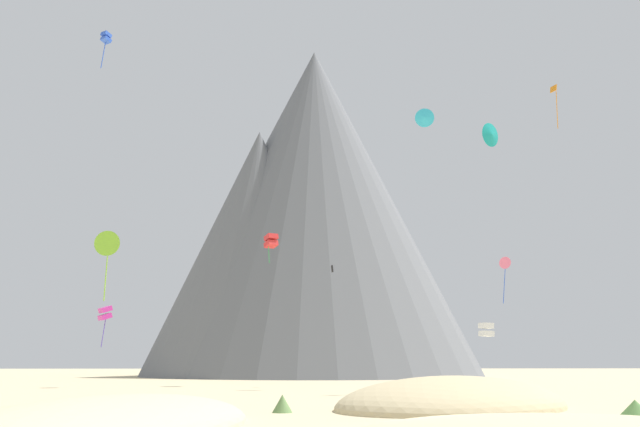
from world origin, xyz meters
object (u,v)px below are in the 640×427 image
(kite_rainbow_mid, at_px, (505,264))
(kite_orange_high, at_px, (555,97))
(kite_lime_low, at_px, (107,245))
(kite_black_low, at_px, (332,269))
(bush_ridge_crest, at_px, (448,398))
(kite_magenta_low, at_px, (105,313))
(kite_red_mid, at_px, (271,241))
(rock_massif, at_px, (296,224))
(bush_low_patch, at_px, (282,404))
(kite_cyan_high, at_px, (425,118))
(kite_white_low, at_px, (486,330))
(kite_blue_high, at_px, (106,38))
(kite_teal_mid, at_px, (491,135))
(bush_near_left, at_px, (635,407))

(kite_rainbow_mid, bearing_deg, kite_orange_high, 126.93)
(kite_lime_low, distance_m, kite_black_low, 38.12)
(bush_ridge_crest, bearing_deg, kite_magenta_low, 137.24)
(kite_lime_low, height_order, kite_red_mid, kite_red_mid)
(rock_massif, bearing_deg, bush_ridge_crest, -82.53)
(kite_orange_high, bearing_deg, bush_ridge_crest, 159.45)
(bush_low_patch, xyz_separation_m, rock_massif, (1.03, 96.76, 26.92))
(kite_rainbow_mid, xyz_separation_m, kite_orange_high, (5.39, -5.46, 19.44))
(rock_massif, xyz_separation_m, kite_cyan_high, (14.59, -57.49, 2.94))
(kite_cyan_high, bearing_deg, kite_lime_low, -123.62)
(kite_black_low, bearing_deg, kite_white_low, 90.98)
(kite_orange_high, bearing_deg, kite_blue_high, 121.35)
(kite_blue_high, xyz_separation_m, kite_red_mid, (15.54, 22.42, -16.47))
(bush_ridge_crest, xyz_separation_m, kite_cyan_high, (3.45, 27.50, 30.11))
(bush_ridge_crest, bearing_deg, kite_cyan_high, 82.85)
(bush_low_patch, xyz_separation_m, kite_orange_high, (31.68, 41.51, 33.32))
(kite_blue_high, bearing_deg, bush_low_patch, -16.62)
(kite_lime_low, relative_size, kite_white_low, 3.34)
(kite_blue_high, xyz_separation_m, kite_black_low, (22.73, 17.93, -20.32))
(kite_teal_mid, bearing_deg, rock_massif, 69.15)
(rock_massif, xyz_separation_m, kite_teal_mid, (19.16, -69.48, -2.44))
(kite_white_low, bearing_deg, kite_lime_low, -71.71)
(kite_blue_high, height_order, kite_teal_mid, kite_blue_high)
(kite_orange_high, bearing_deg, kite_teal_mid, 153.78)
(kite_cyan_high, bearing_deg, kite_rainbow_mid, 45.81)
(bush_near_left, height_order, kite_black_low, kite_black_low)
(kite_rainbow_mid, xyz_separation_m, kite_cyan_high, (-10.67, -7.70, 15.98))
(kite_red_mid, bearing_deg, kite_magenta_low, -12.80)
(kite_rainbow_mid, distance_m, kite_black_low, 21.62)
(kite_blue_high, bearing_deg, kite_orange_high, 56.73)
(kite_magenta_low, xyz_separation_m, kite_cyan_high, (35.99, -2.60, 22.31))
(kite_lime_low, height_order, kite_black_low, kite_black_low)
(rock_massif, distance_m, kite_red_mid, 50.62)
(rock_massif, distance_m, kite_cyan_high, 59.39)
(kite_blue_high, relative_size, kite_rainbow_mid, 0.66)
(kite_rainbow_mid, relative_size, kite_orange_high, 1.07)
(kite_cyan_high, bearing_deg, kite_orange_high, 17.93)
(kite_orange_high, bearing_deg, rock_massif, 41.73)
(bush_low_patch, height_order, kite_red_mid, kite_red_mid)
(bush_low_patch, xyz_separation_m, kite_lime_low, (-12.93, 9.29, 10.77))
(bush_ridge_crest, relative_size, kite_magenta_low, 0.31)
(bush_ridge_crest, bearing_deg, kite_teal_mid, 62.68)
(kite_red_mid, distance_m, kite_magenta_low, 21.12)
(kite_blue_high, bearing_deg, rock_massif, 113.54)
(kite_black_low, relative_size, kite_white_low, 0.54)
(kite_teal_mid, distance_m, kite_black_low, 24.62)
(kite_blue_high, xyz_separation_m, kite_teal_mid, (37.81, 2.40, -8.59))
(kite_blue_high, bearing_deg, kite_rainbow_mid, 64.79)
(kite_teal_mid, relative_size, kite_white_low, 1.58)
(bush_near_left, height_order, kite_red_mid, kite_red_mid)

